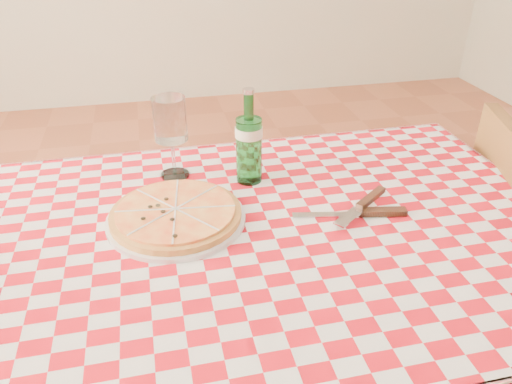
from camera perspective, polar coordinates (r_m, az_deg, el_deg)
dining_table at (r=1.12m, az=1.69°, el=-8.40°), size 1.20×0.80×0.75m
tablecloth at (r=1.07m, az=1.76°, el=-4.44°), size 1.30×0.90×0.01m
pizza_plate at (r=1.09m, az=-9.15°, el=-2.42°), size 0.34×0.34×0.04m
water_bottle at (r=1.20m, az=-0.82°, el=6.35°), size 0.08×0.08×0.24m
wine_glass at (r=1.24m, az=-9.62°, el=6.09°), size 0.09×0.09×0.21m
cutlery at (r=1.12m, az=11.65°, el=-1.99°), size 0.32×0.30×0.03m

